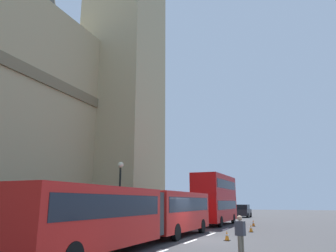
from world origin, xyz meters
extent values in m
plane|color=#333335|center=(0.00, 0.00, 0.00)|extent=(160.00, 160.00, 0.00)
cube|color=silver|center=(-0.76, 0.00, 0.01)|extent=(2.20, 0.16, 0.01)
cube|color=silver|center=(3.84, 0.00, 0.01)|extent=(2.20, 0.16, 0.01)
cube|color=silver|center=(8.44, 0.00, 0.01)|extent=(2.20, 0.16, 0.01)
cube|color=silver|center=(13.04, 0.00, 0.01)|extent=(2.20, 0.16, 0.01)
cube|color=tan|center=(17.41, 16.00, 24.81)|extent=(9.18, 9.18, 49.62)
cone|color=#565147|center=(6.33, 20.00, 26.19)|extent=(2.40, 2.40, 5.65)
cube|color=red|center=(1.66, 2.00, 1.65)|extent=(8.55, 2.50, 2.50)
cube|color=#1E232D|center=(1.66, 2.00, 2.10)|extent=(7.87, 2.54, 0.90)
cube|color=red|center=(-7.79, 2.00, 1.65)|extent=(8.55, 2.50, 2.50)
cube|color=#1E232D|center=(-7.79, 2.00, 2.10)|extent=(7.87, 2.54, 0.90)
cylinder|color=#3F3F3F|center=(-3.07, 2.00, 1.65)|extent=(2.38, 2.38, 2.25)
cylinder|color=black|center=(4.40, 0.88, 0.50)|extent=(1.00, 0.30, 1.00)
cylinder|color=black|center=(-0.91, 0.88, 0.50)|extent=(1.00, 0.30, 1.00)
cube|color=#B20F0F|center=(13.13, 2.00, 1.60)|extent=(9.05, 2.50, 2.40)
cube|color=black|center=(13.13, 2.00, 1.95)|extent=(8.15, 2.54, 0.84)
cube|color=#B20F0F|center=(13.13, 2.00, 3.85)|extent=(8.87, 2.50, 2.10)
cube|color=black|center=(13.13, 2.00, 3.95)|extent=(8.15, 2.54, 0.84)
cylinder|color=black|center=(16.02, 0.88, 0.50)|extent=(1.00, 0.30, 1.00)
cylinder|color=black|center=(10.23, 0.88, 0.50)|extent=(1.00, 0.30, 1.00)
cube|color=black|center=(30.63, 2.26, 0.70)|extent=(4.40, 1.80, 0.90)
cube|color=black|center=(30.43, 2.26, 1.50)|extent=(2.46, 1.66, 0.70)
cylinder|color=black|center=(32.04, 1.45, 0.32)|extent=(0.64, 0.30, 0.64)
cylinder|color=black|center=(29.23, 1.45, 0.32)|extent=(0.64, 0.30, 0.64)
cube|color=black|center=(0.43, -1.89, 0.01)|extent=(0.36, 0.36, 0.03)
cone|color=orange|center=(0.43, -1.89, 0.31)|extent=(0.28, 0.28, 0.55)
cylinder|color=white|center=(0.43, -1.89, 0.33)|extent=(0.17, 0.17, 0.08)
cube|color=black|center=(6.60, -2.39, 0.01)|extent=(0.36, 0.36, 0.03)
cone|color=orange|center=(6.60, -2.39, 0.31)|extent=(0.28, 0.28, 0.55)
cylinder|color=white|center=(6.60, -2.39, 0.33)|extent=(0.17, 0.17, 0.08)
cube|color=black|center=(12.73, -1.71, 0.01)|extent=(0.36, 0.36, 0.03)
cone|color=orange|center=(12.73, -1.71, 0.31)|extent=(0.28, 0.28, 0.55)
cylinder|color=white|center=(12.73, -1.71, 0.33)|extent=(0.17, 0.17, 0.08)
cylinder|color=black|center=(1.83, 6.50, 0.15)|extent=(0.32, 0.32, 0.30)
cylinder|color=black|center=(1.83, 6.50, 2.40)|extent=(0.16, 0.16, 4.80)
sphere|color=beige|center=(1.83, 6.50, 5.05)|extent=(0.44, 0.44, 0.44)
cylinder|color=#726651|center=(-5.19, -3.69, 0.43)|extent=(0.16, 0.16, 0.86)
cylinder|color=#726651|center=(-5.00, -3.75, 0.43)|extent=(0.16, 0.16, 0.86)
cube|color=#3F3F47|center=(-5.09, -3.72, 1.16)|extent=(0.35, 0.45, 0.60)
sphere|color=tan|center=(-5.09, -3.72, 1.58)|extent=(0.22, 0.22, 0.22)
camera|label=1|loc=(-19.40, -6.35, 2.27)|focal=33.93mm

